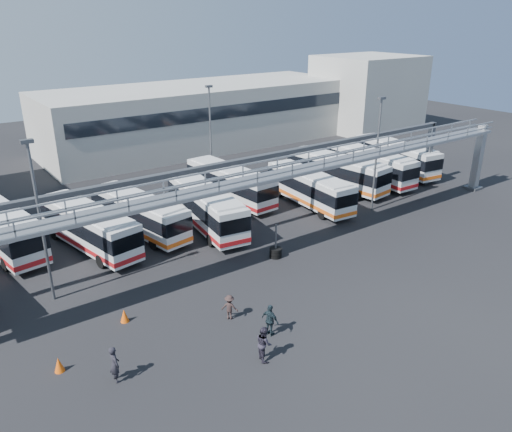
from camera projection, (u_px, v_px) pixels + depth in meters
ground at (328, 277)px, 34.01m from camera, size 140.00×140.00×0.00m
gantry at (277, 179)px, 36.37m from camera, size 51.40×5.15×7.10m
warehouse at (201, 115)px, 67.62m from camera, size 42.00×14.00×8.00m
building_right at (367, 93)px, 76.62m from camera, size 14.00×12.00×11.00m
light_pole_left at (40, 215)px, 29.23m from camera, size 0.70×0.35×10.21m
light_pole_mid at (377, 149)px, 43.63m from camera, size 0.70×0.35×10.21m
light_pole_back at (210, 130)px, 50.60m from camera, size 0.70×0.35×10.21m
bus_1 at (0, 226)px, 37.27m from camera, size 4.40×11.74×3.48m
bus_2 at (88, 226)px, 37.57m from camera, size 4.57×11.27×3.34m
bus_3 at (139, 213)px, 40.22m from camera, size 4.36×10.89×3.23m
bus_4 at (206, 206)px, 41.28m from camera, size 4.07×11.55×3.44m
bus_5 at (230, 183)px, 47.29m from camera, size 3.35×11.14×3.34m
bus_6 at (309, 187)px, 46.20m from camera, size 3.28×10.74×3.21m
bus_7 at (337, 171)px, 50.74m from camera, size 4.05×11.56×3.44m
bus_8 at (369, 164)px, 53.00m from camera, size 3.03×11.36×3.42m
bus_9 at (396, 156)px, 56.12m from camera, size 4.10×11.54×3.43m
pedestrian_a at (115, 364)px, 24.02m from camera, size 0.50×0.73×1.95m
pedestrian_b at (264, 343)px, 25.56m from camera, size 0.96×1.10×1.93m
pedestrian_c at (230, 307)px, 29.07m from camera, size 1.10×1.12×1.55m
pedestrian_d at (270, 320)px, 27.51m from camera, size 0.74×1.20×1.90m
cone_left at (59, 365)px, 24.87m from camera, size 0.50×0.50×0.80m
cone_right at (124, 316)px, 28.93m from camera, size 0.66×0.66×0.80m
tire_stack at (276, 252)px, 36.64m from camera, size 0.91×0.91×2.60m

